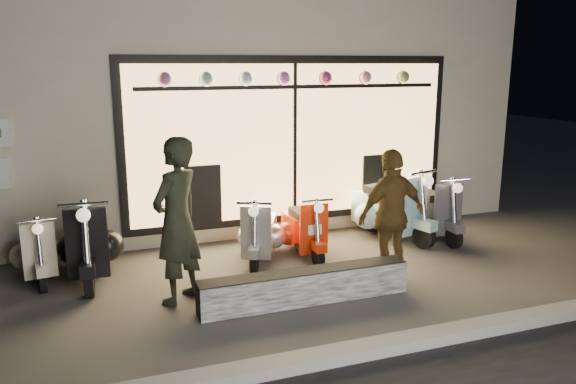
% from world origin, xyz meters
% --- Properties ---
extents(ground, '(40.00, 40.00, 0.00)m').
position_xyz_m(ground, '(0.00, 0.00, 0.00)').
color(ground, '#383533').
rests_on(ground, ground).
extents(kerb, '(40.00, 0.25, 0.12)m').
position_xyz_m(kerb, '(0.00, -2.00, 0.06)').
color(kerb, slate).
rests_on(kerb, ground).
extents(shop_building, '(10.20, 6.23, 4.20)m').
position_xyz_m(shop_building, '(0.00, 4.98, 2.10)').
color(shop_building, beige).
rests_on(shop_building, ground).
extents(graffiti_barrier, '(2.54, 0.28, 0.40)m').
position_xyz_m(graffiti_barrier, '(-0.03, -0.65, 0.20)').
color(graffiti_barrier, black).
rests_on(graffiti_barrier, ground).
extents(scooter_silver, '(0.77, 1.28, 0.93)m').
position_xyz_m(scooter_silver, '(-0.05, 1.07, 0.38)').
color(scooter_silver, black).
rests_on(scooter_silver, ground).
extents(scooter_red, '(0.42, 1.27, 0.91)m').
position_xyz_m(scooter_red, '(0.59, 1.05, 0.37)').
color(scooter_red, black).
rests_on(scooter_red, ground).
extents(scooter_black, '(0.54, 1.55, 1.11)m').
position_xyz_m(scooter_black, '(-2.38, 1.18, 0.45)').
color(scooter_black, black).
rests_on(scooter_black, ground).
extents(scooter_cream, '(0.49, 1.24, 0.88)m').
position_xyz_m(scooter_cream, '(-3.03, 1.36, 0.35)').
color(scooter_cream, black).
rests_on(scooter_cream, ground).
extents(scooter_blue, '(0.80, 1.59, 1.14)m').
position_xyz_m(scooter_blue, '(2.17, 1.38, 0.46)').
color(scooter_blue, black).
rests_on(scooter_blue, ground).
extents(scooter_grey, '(0.48, 1.41, 1.01)m').
position_xyz_m(scooter_grey, '(2.87, 1.18, 0.41)').
color(scooter_grey, black).
rests_on(scooter_grey, ground).
extents(man, '(0.84, 0.83, 1.96)m').
position_xyz_m(man, '(-1.41, -0.08, 0.98)').
color(man, black).
rests_on(man, ground).
extents(woman, '(1.06, 0.57, 1.71)m').
position_xyz_m(woman, '(1.28, -0.32, 0.86)').
color(woman, '#543C1A').
rests_on(woman, ground).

